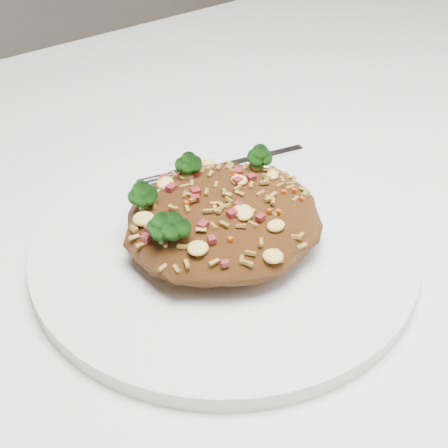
# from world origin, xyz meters

# --- Properties ---
(dining_table) EXTENTS (1.20, 0.80, 0.75)m
(dining_table) POSITION_xyz_m (0.00, 0.00, 0.66)
(dining_table) COLOR white
(dining_table) RESTS_ON ground
(plate) EXTENTS (0.30, 0.30, 0.01)m
(plate) POSITION_xyz_m (-0.08, -0.07, 0.76)
(plate) COLOR white
(plate) RESTS_ON dining_table
(fried_rice) EXTENTS (0.16, 0.14, 0.06)m
(fried_rice) POSITION_xyz_m (-0.08, -0.07, 0.79)
(fried_rice) COLOR brown
(fried_rice) RESTS_ON plate
(fork) EXTENTS (0.16, 0.05, 0.00)m
(fork) POSITION_xyz_m (-0.01, 0.01, 0.77)
(fork) COLOR silver
(fork) RESTS_ON plate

